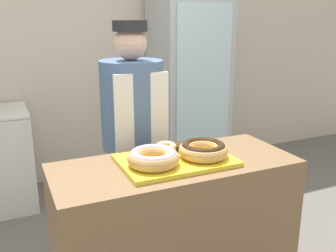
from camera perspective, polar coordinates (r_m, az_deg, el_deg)
The scene contains 10 objects.
wall_back at distance 3.94m, azimuth -12.45°, elevation 11.46°, with size 8.00×0.06×2.70m.
display_counter at distance 2.24m, azimuth 1.09°, elevation -16.13°, with size 1.34×0.56×0.88m.
serving_tray at distance 2.04m, azimuth 1.16°, elevation -5.25°, with size 0.60×0.41×0.02m.
donut_light_glaze at distance 1.93m, azimuth -2.25°, elevation -4.75°, with size 0.27×0.27×0.08m.
donut_chocolate_glaze at distance 2.05m, azimuth 5.41°, elevation -3.54°, with size 0.27×0.27×0.08m.
donut_mini_center at distance 2.14m, azimuth -0.36°, elevation -3.18°, with size 0.13×0.13×0.04m.
brownie_back_left at distance 2.12m, azimuth -2.03°, elevation -3.64°, with size 0.09×0.09×0.03m.
brownie_back_right at distance 2.17m, azimuth 1.28°, elevation -3.15°, with size 0.09×0.09×0.03m.
baker_person at distance 2.57m, azimuth -5.32°, elevation -1.93°, with size 0.42×0.42×1.63m.
beverage_fridge at distance 3.94m, azimuth 3.16°, elevation 6.20°, with size 0.71×0.65×1.93m.
Camera 1 is at (-0.82, -1.72, 1.63)m, focal length 40.00 mm.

